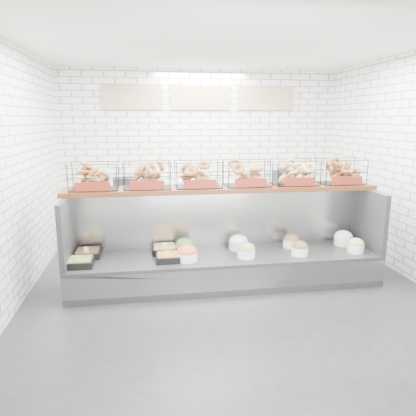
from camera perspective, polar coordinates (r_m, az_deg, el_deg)
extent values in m
plane|color=black|center=(5.23, 3.07, -11.65)|extent=(5.50, 5.50, 0.00)
cube|color=white|center=(7.51, -1.07, 7.59)|extent=(5.00, 0.02, 3.00)
cube|color=white|center=(4.95, -26.41, 3.82)|extent=(0.02, 5.50, 3.00)
cube|color=white|center=(4.86, 3.51, 22.72)|extent=(5.00, 5.50, 0.02)
cube|color=tan|center=(7.40, -10.64, 15.06)|extent=(1.05, 0.03, 0.42)
cube|color=tan|center=(7.47, -1.07, 15.24)|extent=(1.05, 0.03, 0.42)
cube|color=tan|center=(7.72, 8.11, 15.03)|extent=(1.05, 0.03, 0.42)
cube|color=black|center=(5.42, 2.45, -8.44)|extent=(4.00, 0.90, 0.40)
cube|color=#93969B|center=(5.02, 3.42, -9.97)|extent=(4.00, 0.03, 0.28)
cube|color=#93969B|center=(5.63, 1.71, -1.26)|extent=(4.00, 0.08, 0.80)
cube|color=black|center=(5.24, -19.18, -2.99)|extent=(0.06, 0.90, 0.80)
cube|color=black|center=(5.93, 21.53, -1.42)|extent=(0.06, 0.90, 0.80)
cube|color=black|center=(5.14, -17.49, -7.36)|extent=(0.31, 0.31, 0.08)
cube|color=olive|center=(5.13, -17.51, -6.99)|extent=(0.26, 0.26, 0.04)
cube|color=#F1EA53|center=(5.01, -17.73, -6.80)|extent=(0.06, 0.01, 0.08)
cube|color=black|center=(5.45, -16.53, -6.18)|extent=(0.32, 0.32, 0.08)
cube|color=brown|center=(5.44, -16.56, -5.83)|extent=(0.27, 0.27, 0.04)
cube|color=#F1EA53|center=(5.32, -16.75, -5.64)|extent=(0.06, 0.01, 0.08)
cube|color=black|center=(5.10, -5.69, -6.99)|extent=(0.29, 0.29, 0.08)
cube|color=orange|center=(5.09, -5.69, -6.62)|extent=(0.25, 0.25, 0.04)
cube|color=#F1EA53|center=(4.98, -5.64, -6.40)|extent=(0.06, 0.01, 0.08)
cube|color=black|center=(5.42, -6.15, -5.82)|extent=(0.32, 0.32, 0.08)
cube|color=#D7B284|center=(5.41, -6.16, -5.47)|extent=(0.27, 0.27, 0.04)
cube|color=#F1EA53|center=(5.29, -6.12, -5.27)|extent=(0.06, 0.01, 0.08)
cylinder|color=white|center=(5.09, -2.97, -6.82)|extent=(0.26, 0.26, 0.11)
ellipsoid|color=#CA512A|center=(5.07, -2.97, -6.18)|extent=(0.26, 0.26, 0.18)
cylinder|color=white|center=(5.39, -3.37, -5.70)|extent=(0.24, 0.24, 0.11)
ellipsoid|color=#618443|center=(5.38, -3.38, -5.09)|extent=(0.23, 0.23, 0.16)
cylinder|color=white|center=(5.23, 5.39, -6.33)|extent=(0.23, 0.23, 0.11)
ellipsoid|color=#799B4F|center=(5.21, 5.40, -5.71)|extent=(0.22, 0.22, 0.16)
cylinder|color=white|center=(5.53, 4.28, -5.25)|extent=(0.26, 0.26, 0.11)
ellipsoid|color=white|center=(5.51, 4.29, -4.65)|extent=(0.25, 0.25, 0.18)
cylinder|color=white|center=(5.42, 12.76, -5.90)|extent=(0.22, 0.22, 0.11)
ellipsoid|color=brown|center=(5.40, 12.79, -5.29)|extent=(0.21, 0.21, 0.15)
cylinder|color=white|center=(5.72, 11.57, -4.88)|extent=(0.21, 0.21, 0.11)
ellipsoid|color=brown|center=(5.70, 11.60, -4.31)|extent=(0.21, 0.21, 0.15)
cylinder|color=white|center=(5.75, 20.04, -5.30)|extent=(0.22, 0.22, 0.11)
ellipsoid|color=tan|center=(5.73, 20.08, -4.73)|extent=(0.21, 0.21, 0.15)
cylinder|color=white|center=(6.02, 18.47, -4.39)|extent=(0.26, 0.26, 0.11)
ellipsoid|color=white|center=(6.01, 18.51, -3.84)|extent=(0.25, 0.25, 0.18)
cube|color=#401C0D|center=(5.36, 2.10, 2.74)|extent=(4.10, 0.50, 0.06)
cube|color=black|center=(5.28, -15.74, 4.33)|extent=(0.60, 0.38, 0.34)
cube|color=maroon|center=(5.10, -15.94, 2.91)|extent=(0.42, 0.02, 0.11)
cube|color=black|center=(5.24, -8.57, 4.60)|extent=(0.60, 0.38, 0.34)
cube|color=maroon|center=(5.05, -8.53, 3.17)|extent=(0.42, 0.02, 0.11)
cube|color=black|center=(5.28, -1.40, 4.79)|extent=(0.60, 0.38, 0.34)
cube|color=maroon|center=(5.10, -1.11, 3.38)|extent=(0.42, 0.02, 0.11)
cube|color=black|center=(5.40, 5.56, 4.91)|extent=(0.60, 0.38, 0.34)
cube|color=maroon|center=(5.22, 6.07, 3.53)|extent=(0.42, 0.02, 0.11)
cube|color=black|center=(5.60, 12.12, 4.95)|extent=(0.60, 0.38, 0.34)
cube|color=maroon|center=(5.42, 12.82, 3.63)|extent=(0.42, 0.02, 0.11)
cube|color=black|center=(5.86, 18.16, 4.94)|extent=(0.60, 0.38, 0.34)
cube|color=maroon|center=(5.70, 19.00, 3.66)|extent=(0.42, 0.02, 0.11)
cube|color=#93969B|center=(7.36, -0.71, -0.79)|extent=(4.00, 0.60, 0.90)
cube|color=black|center=(7.18, -11.53, 3.26)|extent=(0.40, 0.30, 0.24)
cube|color=silver|center=(7.20, -2.92, 3.27)|extent=(0.35, 0.28, 0.18)
cylinder|color=#D05734|center=(7.41, 4.89, 3.65)|extent=(0.09, 0.09, 0.22)
cube|color=black|center=(7.60, 10.43, 4.02)|extent=(0.30, 0.30, 0.30)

